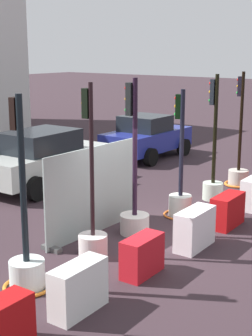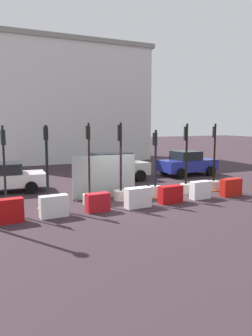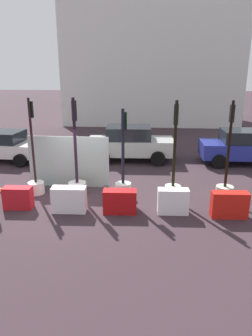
{
  "view_description": "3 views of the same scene",
  "coord_description": "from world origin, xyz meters",
  "px_view_note": "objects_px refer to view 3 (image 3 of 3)",
  "views": [
    {
      "loc": [
        -9.17,
        -6.28,
        4.26
      ],
      "look_at": [
        0.25,
        0.95,
        1.45
      ],
      "focal_mm": 54.29,
      "sensor_mm": 36.0,
      "label": 1
    },
    {
      "loc": [
        -6.45,
        -13.47,
        3.63
      ],
      "look_at": [
        0.32,
        0.69,
        1.47
      ],
      "focal_mm": 35.47,
      "sensor_mm": 36.0,
      "label": 2
    },
    {
      "loc": [
        2.71,
        -10.66,
        4.6
      ],
      "look_at": [
        1.85,
        -0.14,
        1.27
      ],
      "focal_mm": 33.87,
      "sensor_mm": 36.0,
      "label": 3
    }
  ],
  "objects_px": {
    "construction_barrier_2": "(18,198)",
    "car_blue_estate": "(240,147)",
    "construction_barrier_5": "(173,201)",
    "traffic_light_5": "(173,179)",
    "traffic_light_2": "(35,177)",
    "construction_barrier_6": "(229,205)",
    "traffic_light_3": "(77,177)",
    "car_silver_hatchback": "(130,143)",
    "car_white_van": "(3,146)",
    "traffic_light_4": "(123,181)",
    "traffic_light_6": "(225,186)",
    "construction_barrier_4": "(120,201)",
    "construction_barrier_3": "(69,199)"
  },
  "relations": [
    {
      "from": "traffic_light_2",
      "to": "construction_barrier_6",
      "type": "height_order",
      "value": "traffic_light_2"
    },
    {
      "from": "car_blue_estate",
      "to": "traffic_light_4",
      "type": "bearing_deg",
      "value": -137.97
    },
    {
      "from": "construction_barrier_3",
      "to": "car_silver_hatchback",
      "type": "distance_m",
      "value": 6.62
    },
    {
      "from": "traffic_light_3",
      "to": "traffic_light_6",
      "type": "relative_size",
      "value": 1.02
    },
    {
      "from": "construction_barrier_4",
      "to": "construction_barrier_5",
      "type": "xyz_separation_m",
      "value": [
        1.75,
        0.09,
        0.03
      ]
    },
    {
      "from": "construction_barrier_4",
      "to": "car_blue_estate",
      "type": "distance_m",
      "value": 8.3
    },
    {
      "from": "traffic_light_5",
      "to": "construction_barrier_2",
      "type": "height_order",
      "value": "traffic_light_5"
    },
    {
      "from": "car_white_van",
      "to": "construction_barrier_3",
      "type": "bearing_deg",
      "value": -49.77
    },
    {
      "from": "car_white_van",
      "to": "traffic_light_3",
      "type": "bearing_deg",
      "value": -41.38
    },
    {
      "from": "traffic_light_5",
      "to": "construction_barrier_6",
      "type": "height_order",
      "value": "traffic_light_5"
    },
    {
      "from": "traffic_light_6",
      "to": "construction_barrier_6",
      "type": "bearing_deg",
      "value": -96.55
    },
    {
      "from": "construction_barrier_5",
      "to": "traffic_light_5",
      "type": "bearing_deg",
      "value": 86.97
    },
    {
      "from": "traffic_light_3",
      "to": "construction_barrier_6",
      "type": "xyz_separation_m",
      "value": [
        5.32,
        -1.57,
        -0.26
      ]
    },
    {
      "from": "construction_barrier_3",
      "to": "car_silver_hatchback",
      "type": "bearing_deg",
      "value": 76.07
    },
    {
      "from": "traffic_light_5",
      "to": "construction_barrier_3",
      "type": "relative_size",
      "value": 3.12
    },
    {
      "from": "traffic_light_2",
      "to": "construction_barrier_5",
      "type": "bearing_deg",
      "value": -14.73
    },
    {
      "from": "car_silver_hatchback",
      "to": "car_blue_estate",
      "type": "xyz_separation_m",
      "value": [
        5.53,
        -0.1,
        -0.07
      ]
    },
    {
      "from": "traffic_light_4",
      "to": "car_white_van",
      "type": "height_order",
      "value": "traffic_light_4"
    },
    {
      "from": "construction_barrier_5",
      "to": "car_silver_hatchback",
      "type": "height_order",
      "value": "car_silver_hatchback"
    },
    {
      "from": "car_white_van",
      "to": "construction_barrier_4",
      "type": "bearing_deg",
      "value": -41.09
    },
    {
      "from": "car_blue_estate",
      "to": "car_white_van",
      "type": "bearing_deg",
      "value": -177.83
    },
    {
      "from": "construction_barrier_5",
      "to": "construction_barrier_2",
      "type": "bearing_deg",
      "value": -179.65
    },
    {
      "from": "construction_barrier_4",
      "to": "car_blue_estate",
      "type": "bearing_deg",
      "value": 49.04
    },
    {
      "from": "construction_barrier_4",
      "to": "construction_barrier_6",
      "type": "xyz_separation_m",
      "value": [
        3.53,
        -0.05,
        0.03
      ]
    },
    {
      "from": "car_silver_hatchback",
      "to": "construction_barrier_5",
      "type": "bearing_deg",
      "value": -73.54
    },
    {
      "from": "traffic_light_5",
      "to": "construction_barrier_5",
      "type": "height_order",
      "value": "traffic_light_5"
    },
    {
      "from": "construction_barrier_3",
      "to": "traffic_light_3",
      "type": "bearing_deg",
      "value": 93.35
    },
    {
      "from": "construction_barrier_5",
      "to": "car_silver_hatchback",
      "type": "bearing_deg",
      "value": 106.46
    },
    {
      "from": "construction_barrier_3",
      "to": "car_blue_estate",
      "type": "xyz_separation_m",
      "value": [
        7.12,
        6.31,
        0.4
      ]
    },
    {
      "from": "car_silver_hatchback",
      "to": "car_white_van",
      "type": "relative_size",
      "value": 1.01
    },
    {
      "from": "construction_barrier_2",
      "to": "construction_barrier_3",
      "type": "bearing_deg",
      "value": -3.61
    },
    {
      "from": "traffic_light_5",
      "to": "traffic_light_6",
      "type": "xyz_separation_m",
      "value": [
        1.89,
        0.09,
        -0.23
      ]
    },
    {
      "from": "traffic_light_5",
      "to": "traffic_light_6",
      "type": "height_order",
      "value": "traffic_light_5"
    },
    {
      "from": "construction_barrier_5",
      "to": "traffic_light_6",
      "type": "bearing_deg",
      "value": 35.15
    },
    {
      "from": "traffic_light_2",
      "to": "car_white_van",
      "type": "distance_m",
      "value": 5.46
    },
    {
      "from": "traffic_light_6",
      "to": "traffic_light_4",
      "type": "bearing_deg",
      "value": -178.18
    },
    {
      "from": "construction_barrier_5",
      "to": "traffic_light_3",
      "type": "bearing_deg",
      "value": 158.02
    },
    {
      "from": "construction_barrier_6",
      "to": "construction_barrier_3",
      "type": "bearing_deg",
      "value": -179.92
    },
    {
      "from": "traffic_light_3",
      "to": "construction_barrier_6",
      "type": "bearing_deg",
      "value": -16.41
    },
    {
      "from": "car_white_van",
      "to": "car_silver_hatchback",
      "type": "bearing_deg",
      "value": 4.84
    },
    {
      "from": "traffic_light_3",
      "to": "construction_barrier_4",
      "type": "bearing_deg",
      "value": -40.31
    },
    {
      "from": "construction_barrier_6",
      "to": "car_silver_hatchback",
      "type": "xyz_separation_m",
      "value": [
        -3.63,
        6.4,
        0.47
      ]
    },
    {
      "from": "traffic_light_5",
      "to": "car_white_van",
      "type": "xyz_separation_m",
      "value": [
        -8.46,
        4.42,
        0.04
      ]
    },
    {
      "from": "construction_barrier_2",
      "to": "car_blue_estate",
      "type": "bearing_deg",
      "value": 34.77
    },
    {
      "from": "traffic_light_3",
      "to": "traffic_light_6",
      "type": "distance_m",
      "value": 5.49
    },
    {
      "from": "construction_barrier_4",
      "to": "car_silver_hatchback",
      "type": "relative_size",
      "value": 0.25
    },
    {
      "from": "construction_barrier_6",
      "to": "car_blue_estate",
      "type": "distance_m",
      "value": 6.6
    },
    {
      "from": "construction_barrier_6",
      "to": "traffic_light_3",
      "type": "bearing_deg",
      "value": 163.59
    },
    {
      "from": "traffic_light_4",
      "to": "construction_barrier_6",
      "type": "bearing_deg",
      "value": -21.53
    },
    {
      "from": "traffic_light_4",
      "to": "construction_barrier_5",
      "type": "relative_size",
      "value": 3.19
    }
  ]
}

